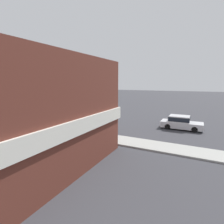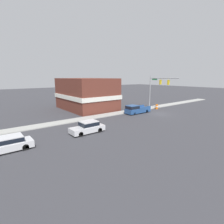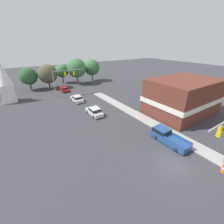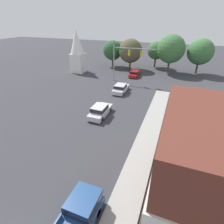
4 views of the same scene
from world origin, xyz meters
The scene contains 6 objects.
ground_plane centered at (0.00, 0.00, 0.00)m, with size 200.00×200.00×0.00m, color #38383D.
sidewalk_curb centered at (5.70, 0.00, 0.07)m, with size 2.40×60.00×0.14m.
near_signal_assembly centered at (3.35, -3.23, 5.53)m, with size 7.37×0.49×7.64m.
car_lead centered at (-1.49, 17.75, 0.83)m, with size 1.90×4.66×1.60m.
pickup_truck_parked centered at (3.31, 3.59, 0.89)m, with size 1.98×5.78×1.80m.
construction_barrel centered at (3.90, -3.90, 0.56)m, with size 0.58×0.58×1.11m.
Camera 1 is at (20.25, 19.63, 5.50)m, focal length 28.00 mm.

